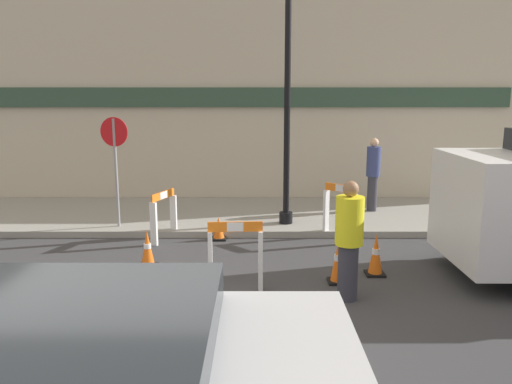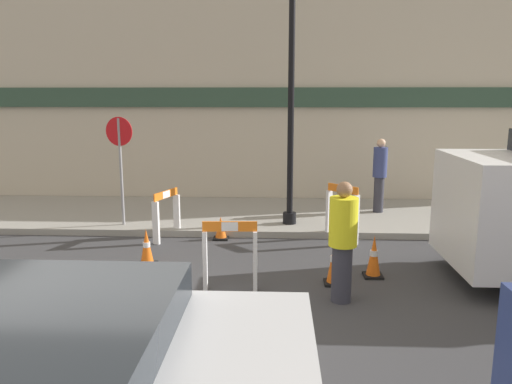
{
  "view_description": "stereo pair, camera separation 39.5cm",
  "coord_description": "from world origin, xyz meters",
  "px_view_note": "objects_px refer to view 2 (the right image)",
  "views": [
    {
      "loc": [
        1.53,
        -5.28,
        2.87
      ],
      "look_at": [
        1.49,
        4.27,
        1.0
      ],
      "focal_mm": 35.0,
      "sensor_mm": 36.0,
      "label": 1
    },
    {
      "loc": [
        1.92,
        -5.27,
        2.87
      ],
      "look_at": [
        1.49,
        4.27,
        1.0
      ],
      "focal_mm": 35.0,
      "sensor_mm": 36.0,
      "label": 2
    }
  ],
  "objects_px": {
    "person_pedestrian": "(380,173)",
    "person_worker": "(343,239)",
    "streetlamp_post": "(292,52)",
    "stop_sign": "(120,153)"
  },
  "relations": [
    {
      "from": "person_pedestrian",
      "to": "person_worker",
      "type": "bearing_deg",
      "value": 47.19
    },
    {
      "from": "streetlamp_post",
      "to": "stop_sign",
      "type": "height_order",
      "value": "streetlamp_post"
    },
    {
      "from": "streetlamp_post",
      "to": "stop_sign",
      "type": "xyz_separation_m",
      "value": [
        -3.55,
        -0.26,
        -2.04
      ]
    },
    {
      "from": "stop_sign",
      "to": "streetlamp_post",
      "type": "bearing_deg",
      "value": -163.85
    },
    {
      "from": "person_worker",
      "to": "person_pedestrian",
      "type": "height_order",
      "value": "person_pedestrian"
    },
    {
      "from": "streetlamp_post",
      "to": "person_worker",
      "type": "distance_m",
      "value": 4.75
    },
    {
      "from": "person_worker",
      "to": "person_pedestrian",
      "type": "bearing_deg",
      "value": -45.9
    },
    {
      "from": "streetlamp_post",
      "to": "person_pedestrian",
      "type": "height_order",
      "value": "streetlamp_post"
    },
    {
      "from": "person_worker",
      "to": "stop_sign",
      "type": "bearing_deg",
      "value": 20.57
    },
    {
      "from": "person_pedestrian",
      "to": "streetlamp_post",
      "type": "bearing_deg",
      "value": 2.77
    }
  ]
}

